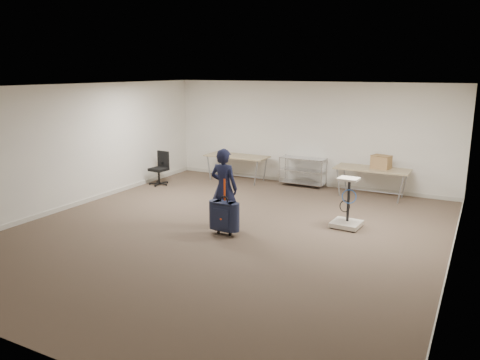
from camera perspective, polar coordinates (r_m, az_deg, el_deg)
The scene contains 10 objects.
ground at distance 9.23m, azimuth -1.59°, elevation -6.33°, with size 9.00×9.00×0.00m, color #423228.
room_shell at distance 10.38m, azimuth 2.16°, elevation -3.81°, with size 8.00×9.00×9.00m.
folding_table_left at distance 13.29m, azimuth -0.38°, elevation 2.78°, with size 1.80×0.75×0.73m.
folding_table_right at distance 12.01m, azimuth 15.81°, elevation 1.14°, with size 1.80×0.75×0.73m.
wire_shelf at distance 12.80m, azimuth 7.67°, elevation 1.17°, with size 1.22×0.47×0.80m.
person at distance 9.35m, azimuth -1.97°, elevation -0.95°, with size 0.58×0.38×1.60m, color black.
suitcase at distance 8.96m, azimuth -1.93°, elevation -4.42°, with size 0.41×0.24×1.10m.
office_chair at distance 13.11m, azimuth -9.75°, elevation 0.65°, with size 0.55×0.55×0.91m.
equipment_cart at distance 9.66m, azimuth 12.89°, elevation -4.09°, with size 0.59×0.59×1.02m.
cardboard_box at distance 12.02m, azimuth 16.83°, elevation 2.13°, with size 0.44×0.33×0.33m, color olive.
Camera 1 is at (4.29, -7.57, 3.09)m, focal length 35.00 mm.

